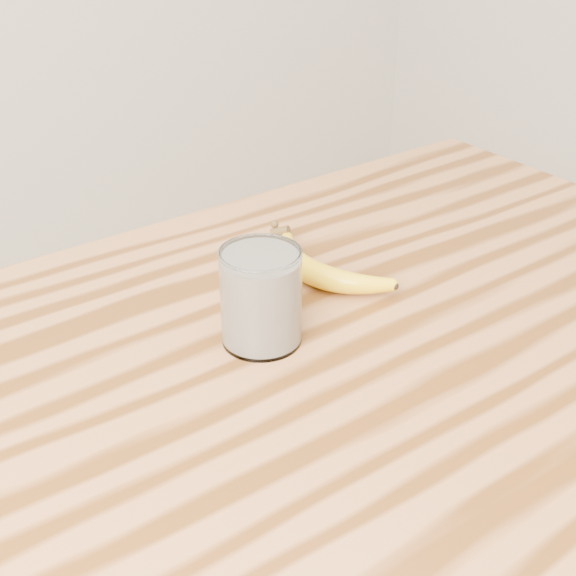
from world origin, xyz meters
TOP-DOWN VIEW (x-y plane):
  - table at (0.00, 0.00)m, footprint 1.20×0.80m
  - smoothie_glass at (-0.05, 0.07)m, footprint 0.09×0.09m
  - banana at (0.07, 0.13)m, footprint 0.13×0.27m

SIDE VIEW (x-z plane):
  - table at x=0.00m, z-range 0.32..1.22m
  - banana at x=0.07m, z-range 0.90..0.93m
  - smoothie_glass at x=-0.05m, z-range 0.90..1.01m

